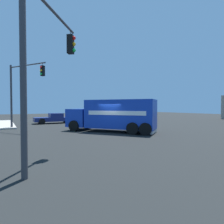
{
  "coord_description": "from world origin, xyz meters",
  "views": [
    {
      "loc": [
        14.1,
        -8.44,
        2.27
      ],
      "look_at": [
        -0.44,
        0.18,
        1.79
      ],
      "focal_mm": 29.84,
      "sensor_mm": 36.0,
      "label": 1
    }
  ],
  "objects": [
    {
      "name": "traffic_light_primary",
      "position": [
        -6.54,
        -6.77,
        4.39
      ],
      "size": [
        4.22,
        2.78,
        6.43
      ],
      "color": "#38383D",
      "rests_on": "sidewalk_corner_near"
    },
    {
      "name": "delivery_truck",
      "position": [
        -0.43,
        0.31,
        1.51
      ],
      "size": [
        8.05,
        6.97,
        2.88
      ],
      "color": "#1438AD",
      "rests_on": "ground"
    },
    {
      "name": "ground_plane",
      "position": [
        0.0,
        0.0,
        0.0
      ],
      "size": [
        100.0,
        100.0,
        0.0
      ],
      "primitive_type": "plane",
      "color": "black"
    },
    {
      "name": "traffic_light_secondary",
      "position": [
        6.73,
        -7.02,
        4.23
      ],
      "size": [
        3.43,
        2.87,
        6.45
      ],
      "color": "#38383D",
      "rests_on": "ground"
    },
    {
      "name": "pickup_navy",
      "position": [
        -11.93,
        -2.23,
        0.73
      ],
      "size": [
        2.34,
        5.24,
        1.38
      ],
      "color": "navy",
      "rests_on": "ground"
    }
  ]
}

